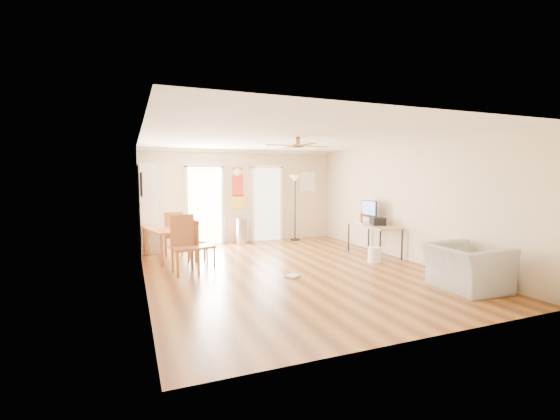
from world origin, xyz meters
name	(u,v)px	position (x,y,z in m)	size (l,w,h in m)	color
floor	(291,270)	(0.00, 0.00, 0.00)	(7.00, 7.00, 0.00)	brown
ceiling	(292,138)	(0.00, 0.00, 2.60)	(5.50, 7.00, 0.00)	silver
wall_back	(242,196)	(0.00, 3.50, 1.30)	(5.50, 0.04, 2.60)	beige
wall_front	(418,227)	(0.00, -3.50, 1.30)	(5.50, 0.04, 2.60)	beige
wall_left	(143,210)	(-2.75, 0.00, 1.30)	(0.04, 7.00, 2.60)	beige
wall_right	(404,201)	(2.75, 0.00, 1.30)	(0.04, 7.00, 2.60)	beige
crown_molding	(292,140)	(0.00, 0.00, 2.56)	(5.50, 7.00, 0.08)	white
kitchen_doorway	(205,206)	(-1.05, 3.48, 1.05)	(0.90, 0.10, 2.10)	white
bathroom_doorway	(267,204)	(0.75, 3.48, 1.05)	(0.80, 0.10, 2.10)	white
wall_decal	(238,187)	(-0.13, 3.48, 1.55)	(0.46, 0.03, 1.10)	red
ac_grille	(308,182)	(2.05, 3.47, 1.70)	(0.50, 0.04, 0.60)	white
framed_poster	(141,184)	(-2.73, 1.40, 1.70)	(0.04, 0.66, 0.48)	black
ceiling_fan	(298,146)	(0.00, -0.30, 2.43)	(1.24, 1.24, 0.20)	#593819
bookshelf	(149,208)	(-2.51, 3.06, 1.08)	(0.43, 0.98, 2.17)	silver
dining_table	(169,243)	(-2.15, 1.93, 0.36)	(0.85, 1.42, 0.71)	#A15D34
dining_chair_right_a	(197,239)	(-1.60, 1.59, 0.48)	(0.40, 0.40, 0.97)	#9F6333
dining_chair_right_b	(203,244)	(-1.60, 0.85, 0.49)	(0.41, 0.41, 0.98)	#955C30
dining_chair_near	(185,245)	(-2.00, 0.47, 0.56)	(0.46, 0.46, 1.12)	#925C2F
dining_chair_far	(173,234)	(-2.02, 2.35, 0.51)	(0.42, 0.42, 1.03)	#A96936
trash_can	(242,231)	(-0.10, 3.19, 0.35)	(0.33, 0.33, 0.71)	#A9A9AC
torchiere_lamp	(295,208)	(1.52, 3.20, 0.95)	(0.36, 0.36, 1.89)	black
computer_desk	(374,240)	(2.36, 0.54, 0.36)	(0.67, 1.34, 0.72)	tan
imac	(369,212)	(2.47, 0.91, 1.00)	(0.08, 0.60, 0.56)	black
keyboard	(360,223)	(2.20, 0.90, 0.73)	(0.12, 0.37, 0.01)	white
printer	(378,221)	(2.45, 0.52, 0.81)	(0.30, 0.35, 0.18)	black
orange_bottle	(361,218)	(2.30, 1.00, 0.85)	(0.09, 0.09, 0.26)	orange
wastebasket_a	(375,255)	(1.95, -0.06, 0.17)	(0.29, 0.29, 0.33)	white
floor_cloth	(293,276)	(-0.20, -0.52, 0.02)	(0.26, 0.20, 0.04)	#A0A09B
armchair	(466,267)	(2.15, -2.27, 0.37)	(1.14, 0.99, 0.74)	#959691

